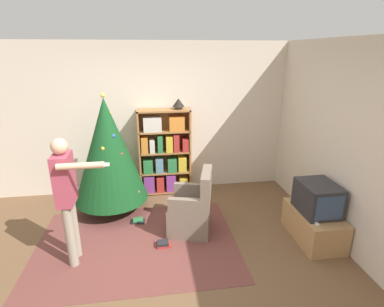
% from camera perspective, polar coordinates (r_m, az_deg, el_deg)
% --- Properties ---
extents(ground_plane, '(14.00, 14.00, 0.00)m').
position_cam_1_polar(ground_plane, '(3.90, -6.26, -19.78)').
color(ground_plane, brown).
extents(wall_back, '(8.00, 0.10, 2.60)m').
position_cam_1_polar(wall_back, '(5.31, -7.73, 6.45)').
color(wall_back, beige).
rests_on(wall_back, ground_plane).
extents(wall_right, '(0.10, 8.00, 2.60)m').
position_cam_1_polar(wall_right, '(4.08, 29.25, 0.32)').
color(wall_right, beige).
rests_on(wall_right, ground_plane).
extents(area_rug, '(2.62, 1.89, 0.01)m').
position_cam_1_polar(area_rug, '(4.23, -10.39, -16.49)').
color(area_rug, brown).
rests_on(area_rug, ground_plane).
extents(bookshelf, '(0.90, 0.29, 1.51)m').
position_cam_1_polar(bookshelf, '(5.25, -5.26, -0.11)').
color(bookshelf, '#A8703D').
rests_on(bookshelf, ground_plane).
extents(tv_stand, '(0.51, 0.88, 0.41)m').
position_cam_1_polar(tv_stand, '(4.47, 22.13, -12.50)').
color(tv_stand, tan).
rests_on(tv_stand, ground_plane).
extents(television, '(0.45, 0.56, 0.41)m').
position_cam_1_polar(television, '(4.28, 22.82, -7.82)').
color(television, '#28282D').
rests_on(television, tv_stand).
extents(game_remote, '(0.04, 0.12, 0.02)m').
position_cam_1_polar(game_remote, '(4.10, 22.46, -12.04)').
color(game_remote, white).
rests_on(game_remote, tv_stand).
extents(christmas_tree, '(1.12, 1.12, 1.87)m').
position_cam_1_polar(christmas_tree, '(4.69, -15.68, 0.52)').
color(christmas_tree, '#4C3323').
rests_on(christmas_tree, ground_plane).
extents(armchair, '(0.69, 0.69, 0.92)m').
position_cam_1_polar(armchair, '(4.26, 0.10, -10.77)').
color(armchair, '#7A6B5B').
rests_on(armchair, ground_plane).
extents(standing_person, '(0.63, 0.47, 1.55)m').
position_cam_1_polar(standing_person, '(3.70, -22.71, -6.84)').
color(standing_person, '#9E937F').
rests_on(standing_person, ground_plane).
extents(table_lamp, '(0.20, 0.20, 0.18)m').
position_cam_1_polar(table_lamp, '(5.06, -2.60, 9.58)').
color(table_lamp, '#473828').
rests_on(table_lamp, bookshelf).
extents(book_pile_near_tree, '(0.21, 0.14, 0.05)m').
position_cam_1_polar(book_pile_near_tree, '(4.66, -10.23, -12.53)').
color(book_pile_near_tree, '#232328').
rests_on(book_pile_near_tree, ground_plane).
extents(book_pile_by_chair, '(0.19, 0.15, 0.07)m').
position_cam_1_polar(book_pile_by_chair, '(4.13, -5.49, -16.77)').
color(book_pile_by_chair, '#B22D28').
rests_on(book_pile_by_chair, ground_plane).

